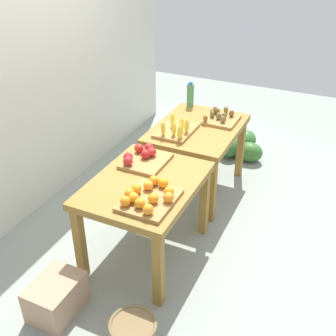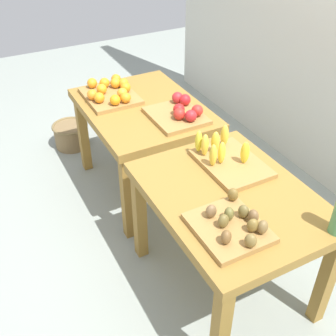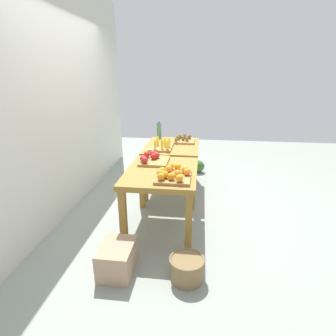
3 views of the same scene
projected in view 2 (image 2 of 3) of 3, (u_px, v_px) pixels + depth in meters
ground_plane at (178, 227)px, 3.05m from camera, size 8.00×8.00×0.00m
display_table_left at (143, 119)px, 3.09m from camera, size 1.04×0.80×0.73m
display_table_right at (230, 208)px, 2.29m from camera, size 1.04×0.80×0.73m
orange_bin at (111, 92)px, 3.11m from camera, size 0.45×0.38×0.11m
apple_bin at (180, 112)px, 2.87m from camera, size 0.40×0.34×0.11m
banana_crate at (227, 158)px, 2.42m from camera, size 0.44×0.32×0.17m
kiwi_bin at (232, 225)px, 1.98m from camera, size 0.37×0.32×0.10m
wicker_basket at (71, 135)px, 3.87m from camera, size 0.33×0.33×0.22m
cardboard_produce_box at (136, 117)px, 4.09m from camera, size 0.40×0.30×0.28m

